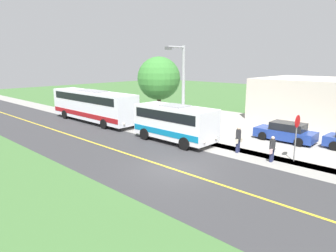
% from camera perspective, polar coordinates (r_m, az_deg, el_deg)
% --- Properties ---
extents(ground_plane, '(120.00, 120.00, 0.00)m').
position_cam_1_polar(ground_plane, '(17.27, 0.95, -8.16)').
color(ground_plane, '#3D6633').
extents(road_surface, '(8.00, 100.00, 0.01)m').
position_cam_1_polar(road_surface, '(17.27, 0.95, -8.15)').
color(road_surface, '#333335').
rests_on(road_surface, ground).
extents(sidewalk, '(2.40, 100.00, 0.01)m').
position_cam_1_polar(sidewalk, '(21.20, 10.52, -4.45)').
color(sidewalk, gray).
rests_on(sidewalk, ground).
extents(parking_lot_surface, '(14.00, 36.00, 0.01)m').
position_cam_1_polar(parking_lot_surface, '(26.30, 24.72, -2.11)').
color(parking_lot_surface, '#9E9991').
rests_on(parking_lot_surface, ground).
extents(road_centre_line, '(0.16, 100.00, 0.00)m').
position_cam_1_polar(road_centre_line, '(17.27, 0.95, -8.14)').
color(road_centre_line, gold).
rests_on(road_centre_line, ground).
extents(shuttle_bus_front, '(2.70, 6.67, 2.80)m').
position_cam_1_polar(shuttle_bus_front, '(22.66, 1.28, 0.86)').
color(shuttle_bus_front, white).
rests_on(shuttle_bus_front, ground).
extents(transit_bus_rear, '(2.63, 11.59, 3.17)m').
position_cam_1_polar(transit_bus_rear, '(31.00, -14.09, 3.96)').
color(transit_bus_rear, white).
rests_on(transit_bus_rear, ground).
extents(pedestrian_with_bags, '(0.72, 0.34, 1.60)m').
position_cam_1_polar(pedestrian_with_bags, '(19.30, 19.16, -3.99)').
color(pedestrian_with_bags, '#1E2347').
rests_on(pedestrian_with_bags, ground).
extents(pedestrian_waiting, '(0.72, 0.34, 1.79)m').
position_cam_1_polar(pedestrian_waiting, '(20.56, 13.18, -2.31)').
color(pedestrian_waiting, '#1E2347').
rests_on(pedestrian_waiting, ground).
extents(stop_sign, '(0.76, 0.07, 2.88)m').
position_cam_1_polar(stop_sign, '(19.59, 23.20, -0.71)').
color(stop_sign, slate).
rests_on(stop_sign, ground).
extents(street_light_pole, '(1.97, 0.24, 7.11)m').
position_cam_1_polar(street_light_pole, '(22.28, 2.69, 6.92)').
color(street_light_pole, '#9E9EA3').
rests_on(street_light_pole, ground).
extents(parked_car_near, '(2.09, 4.44, 1.45)m').
position_cam_1_polar(parked_car_near, '(24.66, 21.40, -1.09)').
color(parked_car_near, navy).
rests_on(parked_car_near, ground).
extents(tree_curbside, '(3.87, 3.87, 6.41)m').
position_cam_1_polar(tree_curbside, '(27.48, -1.75, 8.99)').
color(tree_curbside, '#4C3826').
rests_on(tree_curbside, ground).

